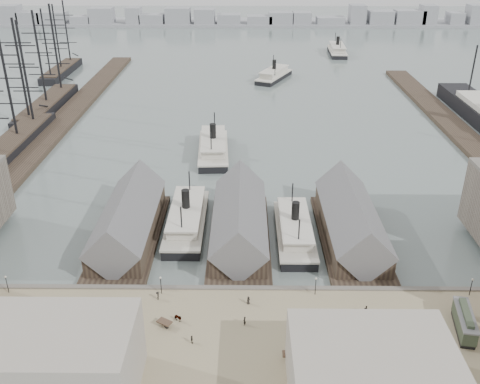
{
  "coord_description": "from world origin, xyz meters",
  "views": [
    {
      "loc": [
        1.17,
        -91.83,
        65.89
      ],
      "look_at": [
        0.0,
        30.0,
        6.0
      ],
      "focal_mm": 40.0,
      "sensor_mm": 36.0,
      "label": 1
    }
  ],
  "objects_px": {
    "ferry_docked_west": "(187,218)",
    "tram": "(464,322)",
    "horse_cart_center": "(173,320)",
    "horse_cart_right": "(301,355)",
    "horse_cart_left": "(27,305)"
  },
  "relations": [
    {
      "from": "ferry_docked_west",
      "to": "tram",
      "type": "distance_m",
      "value": 66.19
    },
    {
      "from": "ferry_docked_west",
      "to": "horse_cart_center",
      "type": "distance_m",
      "value": 38.17
    },
    {
      "from": "ferry_docked_west",
      "to": "tram",
      "type": "xyz_separation_m",
      "value": [
        52.94,
        -39.7,
        1.36
      ]
    },
    {
      "from": "horse_cart_center",
      "to": "horse_cart_right",
      "type": "xyz_separation_m",
      "value": [
        22.22,
        -8.72,
        -0.03
      ]
    },
    {
      "from": "horse_cart_right",
      "to": "horse_cart_center",
      "type": "bearing_deg",
      "value": 68.53
    },
    {
      "from": "tram",
      "to": "horse_cart_center",
      "type": "height_order",
      "value": "tram"
    },
    {
      "from": "tram",
      "to": "horse_cart_right",
      "type": "relative_size",
      "value": 2.35
    },
    {
      "from": "tram",
      "to": "horse_cart_left",
      "type": "relative_size",
      "value": 2.19
    },
    {
      "from": "horse_cart_center",
      "to": "horse_cart_right",
      "type": "bearing_deg",
      "value": -80.19
    },
    {
      "from": "horse_cart_left",
      "to": "horse_cart_right",
      "type": "xyz_separation_m",
      "value": [
        50.17,
        -12.6,
        -0.06
      ]
    },
    {
      "from": "ferry_docked_west",
      "to": "horse_cart_left",
      "type": "distance_m",
      "value": 43.34
    },
    {
      "from": "horse_cart_center",
      "to": "horse_cart_right",
      "type": "height_order",
      "value": "horse_cart_center"
    },
    {
      "from": "ferry_docked_west",
      "to": "tram",
      "type": "relative_size",
      "value": 2.84
    },
    {
      "from": "horse_cart_center",
      "to": "ferry_docked_west",
      "type": "bearing_deg",
      "value": 33.36
    },
    {
      "from": "ferry_docked_west",
      "to": "horse_cart_right",
      "type": "distance_m",
      "value": 52.48
    }
  ]
}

